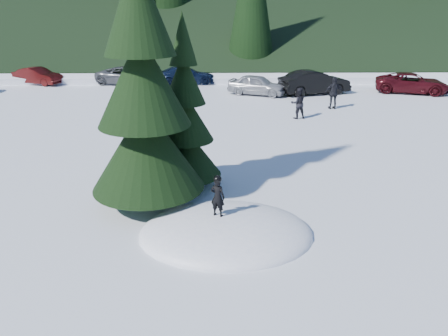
{
  "coord_description": "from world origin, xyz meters",
  "views": [
    {
      "loc": [
        -0.21,
        -9.89,
        5.55
      ],
      "look_at": [
        -0.03,
        1.88,
        1.1
      ],
      "focal_mm": 35.0,
      "sensor_mm": 36.0,
      "label": 1
    }
  ],
  "objects_px": {
    "child_skier": "(218,197)",
    "adult_0": "(298,103)",
    "adult_1": "(334,93)",
    "car_3": "(186,75)",
    "spruce_tall": "(143,92)",
    "car_1": "(38,76)",
    "car_5": "(314,82)",
    "spruce_short": "(185,123)",
    "car_2": "(128,76)",
    "car_4": "(257,85)",
    "car_6": "(412,83)"
  },
  "relations": [
    {
      "from": "child_skier",
      "to": "car_4",
      "type": "xyz_separation_m",
      "value": [
        2.59,
        18.04,
        -0.35
      ]
    },
    {
      "from": "car_5",
      "to": "car_6",
      "type": "xyz_separation_m",
      "value": [
        6.52,
        0.3,
        -0.11
      ]
    },
    {
      "from": "car_3",
      "to": "car_6",
      "type": "relative_size",
      "value": 0.93
    },
    {
      "from": "spruce_short",
      "to": "car_6",
      "type": "height_order",
      "value": "spruce_short"
    },
    {
      "from": "spruce_short",
      "to": "car_3",
      "type": "xyz_separation_m",
      "value": [
        -1.28,
        19.11,
        -1.48
      ]
    },
    {
      "from": "adult_1",
      "to": "spruce_tall",
      "type": "bearing_deg",
      "value": 49.77
    },
    {
      "from": "child_skier",
      "to": "adult_0",
      "type": "bearing_deg",
      "value": -84.73
    },
    {
      "from": "car_2",
      "to": "car_5",
      "type": "xyz_separation_m",
      "value": [
        12.79,
        -3.79,
        0.13
      ]
    },
    {
      "from": "spruce_tall",
      "to": "car_1",
      "type": "height_order",
      "value": "spruce_tall"
    },
    {
      "from": "adult_0",
      "to": "car_6",
      "type": "xyz_separation_m",
      "value": [
        8.71,
        6.69,
        -0.14
      ]
    },
    {
      "from": "adult_0",
      "to": "car_4",
      "type": "height_order",
      "value": "adult_0"
    },
    {
      "from": "car_5",
      "to": "car_4",
      "type": "bearing_deg",
      "value": 75.93
    },
    {
      "from": "car_1",
      "to": "car_5",
      "type": "distance_m",
      "value": 19.71
    },
    {
      "from": "adult_0",
      "to": "car_5",
      "type": "height_order",
      "value": "adult_0"
    },
    {
      "from": "child_skier",
      "to": "car_2",
      "type": "height_order",
      "value": "child_skier"
    },
    {
      "from": "car_4",
      "to": "car_5",
      "type": "bearing_deg",
      "value": -63.58
    },
    {
      "from": "spruce_short",
      "to": "car_1",
      "type": "relative_size",
      "value": 1.46
    },
    {
      "from": "spruce_tall",
      "to": "car_2",
      "type": "xyz_separation_m",
      "value": [
        -4.5,
        20.33,
        -2.69
      ]
    },
    {
      "from": "car_2",
      "to": "car_5",
      "type": "distance_m",
      "value": 13.34
    },
    {
      "from": "adult_0",
      "to": "car_2",
      "type": "bearing_deg",
      "value": -52.82
    },
    {
      "from": "spruce_short",
      "to": "car_4",
      "type": "relative_size",
      "value": 1.43
    },
    {
      "from": "car_1",
      "to": "car_3",
      "type": "bearing_deg",
      "value": -68.63
    },
    {
      "from": "spruce_tall",
      "to": "spruce_short",
      "type": "relative_size",
      "value": 1.6
    },
    {
      "from": "child_skier",
      "to": "car_2",
      "type": "distance_m",
      "value": 22.97
    },
    {
      "from": "car_5",
      "to": "spruce_tall",
      "type": "bearing_deg",
      "value": 136.2
    },
    {
      "from": "spruce_short",
      "to": "car_2",
      "type": "height_order",
      "value": "spruce_short"
    },
    {
      "from": "adult_0",
      "to": "car_1",
      "type": "height_order",
      "value": "adult_0"
    },
    {
      "from": "car_2",
      "to": "car_4",
      "type": "relative_size",
      "value": 1.21
    },
    {
      "from": "adult_1",
      "to": "car_3",
      "type": "xyz_separation_m",
      "value": [
        -8.74,
        8.2,
        -0.26
      ]
    },
    {
      "from": "car_5",
      "to": "car_1",
      "type": "bearing_deg",
      "value": 61.32
    },
    {
      "from": "spruce_short",
      "to": "adult_0",
      "type": "xyz_separation_m",
      "value": [
        5.11,
        8.76,
        -1.31
      ]
    },
    {
      "from": "spruce_tall",
      "to": "spruce_short",
      "type": "distance_m",
      "value": 2.11
    },
    {
      "from": "child_skier",
      "to": "car_5",
      "type": "height_order",
      "value": "car_5"
    },
    {
      "from": "spruce_tall",
      "to": "car_3",
      "type": "relative_size",
      "value": 2.0
    },
    {
      "from": "adult_0",
      "to": "adult_1",
      "type": "height_order",
      "value": "adult_1"
    },
    {
      "from": "car_3",
      "to": "car_6",
      "type": "bearing_deg",
      "value": -110.4
    },
    {
      "from": "spruce_short",
      "to": "car_1",
      "type": "xyz_separation_m",
      "value": [
        -12.03,
        19.07,
        -1.5
      ]
    },
    {
      "from": "child_skier",
      "to": "car_3",
      "type": "relative_size",
      "value": 0.24
    },
    {
      "from": "spruce_short",
      "to": "car_5",
      "type": "xyz_separation_m",
      "value": [
        7.29,
        15.15,
        -1.35
      ]
    },
    {
      "from": "spruce_short",
      "to": "spruce_tall",
      "type": "bearing_deg",
      "value": -125.54
    },
    {
      "from": "spruce_short",
      "to": "child_skier",
      "type": "bearing_deg",
      "value": -72.34
    },
    {
      "from": "adult_0",
      "to": "car_4",
      "type": "relative_size",
      "value": 0.42
    },
    {
      "from": "adult_0",
      "to": "car_4",
      "type": "bearing_deg",
      "value": -85.12
    },
    {
      "from": "car_5",
      "to": "car_3",
      "type": "bearing_deg",
      "value": 47.97
    },
    {
      "from": "adult_0",
      "to": "car_6",
      "type": "distance_m",
      "value": 10.98
    },
    {
      "from": "child_skier",
      "to": "car_5",
      "type": "distance_m",
      "value": 19.31
    },
    {
      "from": "child_skier",
      "to": "car_3",
      "type": "xyz_separation_m",
      "value": [
        -2.26,
        22.21,
        -0.37
      ]
    },
    {
      "from": "car_3",
      "to": "car_6",
      "type": "distance_m",
      "value": 15.53
    },
    {
      "from": "car_3",
      "to": "car_4",
      "type": "relative_size",
      "value": 1.14
    },
    {
      "from": "child_skier",
      "to": "adult_1",
      "type": "relative_size",
      "value": 0.58
    }
  ]
}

